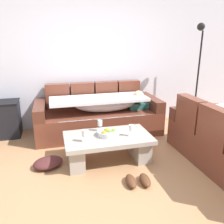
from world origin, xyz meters
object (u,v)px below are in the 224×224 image
at_px(coffee_table, 108,145).
at_px(fruit_bowl, 108,133).
at_px(couch_along_wall, 100,115).
at_px(crumpled_garment, 48,163).
at_px(wine_glass_near_left, 84,134).
at_px(wine_glass_far_back, 100,124).
at_px(wine_glass_near_right, 131,128).
at_px(floor_lamp, 198,69).
at_px(open_magazine, 122,131).
at_px(pair_of_shoes, 138,181).

distance_m(coffee_table, fruit_bowl, 0.18).
xyz_separation_m(couch_along_wall, crumpled_garment, (-0.95, -1.05, -0.27)).
bearing_deg(coffee_table, wine_glass_near_left, -161.99).
bearing_deg(wine_glass_far_back, crumpled_garment, -167.81).
xyz_separation_m(couch_along_wall, coffee_table, (-0.11, -1.09, -0.09)).
distance_m(wine_glass_near_right, floor_lamp, 2.19).
xyz_separation_m(fruit_bowl, wine_glass_far_back, (-0.07, 0.20, 0.07)).
relative_size(couch_along_wall, open_magazine, 7.91).
relative_size(fruit_bowl, wine_glass_far_back, 1.69).
bearing_deg(crumpled_garment, wine_glass_near_left, -16.80).
bearing_deg(coffee_table, fruit_bowl, 93.85).
height_order(fruit_bowl, crumpled_garment, fruit_bowl).
height_order(coffee_table, wine_glass_near_right, wine_glass_near_right).
height_order(wine_glass_far_back, pair_of_shoes, wine_glass_far_back).
height_order(wine_glass_far_back, open_magazine, wine_glass_far_back).
distance_m(fruit_bowl, open_magazine, 0.27).
distance_m(coffee_table, wine_glass_near_left, 0.44).
bearing_deg(pair_of_shoes, wine_glass_near_right, 80.29).
xyz_separation_m(couch_along_wall, wine_glass_far_back, (-0.18, -0.88, 0.16)).
distance_m(coffee_table, floor_lamp, 2.48).
bearing_deg(wine_glass_near_right, wine_glass_far_back, 141.86).
bearing_deg(crumpled_garment, pair_of_shoes, -33.30).
relative_size(couch_along_wall, fruit_bowl, 7.91).
bearing_deg(pair_of_shoes, fruit_bowl, 108.02).
xyz_separation_m(coffee_table, fruit_bowl, (-0.00, 0.01, 0.18)).
xyz_separation_m(floor_lamp, crumpled_garment, (-2.89, -1.03, -1.06)).
distance_m(fruit_bowl, pair_of_shoes, 0.79).
relative_size(wine_glass_near_right, open_magazine, 0.59).
bearing_deg(floor_lamp, open_magazine, -152.54).
distance_m(wine_glass_far_back, floor_lamp, 2.37).
bearing_deg(coffee_table, open_magazine, 26.74).
distance_m(wine_glass_near_right, crumpled_garment, 1.23).
bearing_deg(fruit_bowl, crumpled_garment, 177.91).
bearing_deg(fruit_bowl, floor_lamp, 27.19).
height_order(floor_lamp, crumpled_garment, floor_lamp).
bearing_deg(couch_along_wall, floor_lamp, -0.67).
relative_size(fruit_bowl, wine_glass_near_right, 1.69).
relative_size(wine_glass_near_left, wine_glass_near_right, 1.00).
xyz_separation_m(fruit_bowl, crumpled_garment, (-0.83, 0.03, -0.36)).
bearing_deg(open_magazine, wine_glass_far_back, 148.42).
height_order(wine_glass_near_right, floor_lamp, floor_lamp).
bearing_deg(pair_of_shoes, couch_along_wall, 93.25).
distance_m(couch_along_wall, pair_of_shoes, 1.76).
bearing_deg(fruit_bowl, coffee_table, -86.15).
relative_size(couch_along_wall, wine_glass_near_left, 13.34).
relative_size(wine_glass_near_right, floor_lamp, 0.09).
height_order(wine_glass_near_left, open_magazine, wine_glass_near_left).
xyz_separation_m(open_magazine, pair_of_shoes, (-0.02, -0.77, -0.34)).
bearing_deg(wine_glass_far_back, wine_glass_near_right, -38.14).
bearing_deg(couch_along_wall, wine_glass_near_left, -110.72).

